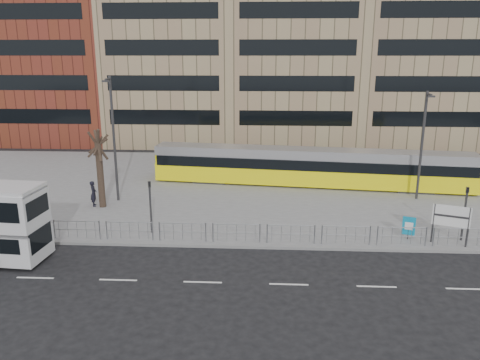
# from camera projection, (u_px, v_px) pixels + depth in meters

# --- Properties ---
(ground) EXTENTS (120.00, 120.00, 0.00)m
(ground) POSITION_uv_depth(u_px,v_px,m) (249.00, 248.00, 25.51)
(ground) COLOR black
(ground) RESTS_ON ground
(plaza) EXTENTS (64.00, 24.00, 0.15)m
(plaza) POSITION_uv_depth(u_px,v_px,m) (254.00, 186.00, 37.05)
(plaza) COLOR slate
(plaza) RESTS_ON ground
(kerb) EXTENTS (64.00, 0.25, 0.17)m
(kerb) POSITION_uv_depth(u_px,v_px,m) (249.00, 247.00, 25.54)
(kerb) COLOR gray
(kerb) RESTS_ON ground
(building_row) EXTENTS (70.40, 18.40, 31.20)m
(building_row) POSITION_uv_depth(u_px,v_px,m) (273.00, 30.00, 55.02)
(building_row) COLOR maroon
(building_row) RESTS_ON ground
(pedestrian_barrier) EXTENTS (32.07, 0.07, 1.10)m
(pedestrian_barrier) POSITION_uv_depth(u_px,v_px,m) (285.00, 229.00, 25.63)
(pedestrian_barrier) COLOR #989AA0
(pedestrian_barrier) RESTS_ON plaza
(road_markings) EXTENTS (62.00, 0.12, 0.01)m
(road_markings) POSITION_uv_depth(u_px,v_px,m) (267.00, 284.00, 21.61)
(road_markings) COLOR white
(road_markings) RESTS_ON ground
(tram) EXTENTS (24.83, 5.21, 2.91)m
(tram) POSITION_uv_depth(u_px,v_px,m) (310.00, 167.00, 36.77)
(tram) COLOR #FFF20D
(tram) RESTS_ON plaza
(station_sign) EXTENTS (1.84, 0.74, 2.22)m
(station_sign) POSITION_uv_depth(u_px,v_px,m) (451.00, 218.00, 25.27)
(station_sign) COLOR #2D2D30
(station_sign) RESTS_ON plaza
(ad_panel) EXTENTS (0.68, 0.30, 1.32)m
(ad_panel) POSITION_uv_depth(u_px,v_px,m) (409.00, 226.00, 26.19)
(ad_panel) COLOR #2D2D30
(ad_panel) RESTS_ON plaza
(pedestrian) EXTENTS (0.59, 0.74, 1.75)m
(pedestrian) POSITION_uv_depth(u_px,v_px,m) (94.00, 194.00, 31.89)
(pedestrian) COLOR black
(pedestrian) RESTS_ON plaza
(traffic_light_west) EXTENTS (0.23, 0.25, 3.10)m
(traffic_light_west) POSITION_uv_depth(u_px,v_px,m) (150.00, 200.00, 26.88)
(traffic_light_west) COLOR #2D2D30
(traffic_light_west) RESTS_ON plaza
(traffic_light_east) EXTENTS (0.20, 0.23, 3.10)m
(traffic_light_east) POSITION_uv_depth(u_px,v_px,m) (465.00, 207.00, 25.74)
(traffic_light_east) COLOR #2D2D30
(traffic_light_east) RESTS_ON plaza
(lamp_post_west) EXTENTS (0.45, 1.04, 8.68)m
(lamp_post_west) POSITION_uv_depth(u_px,v_px,m) (113.00, 135.00, 32.07)
(lamp_post_west) COLOR #2D2D30
(lamp_post_west) RESTS_ON plaza
(lamp_post_east) EXTENTS (0.45, 1.04, 7.67)m
(lamp_post_east) POSITION_uv_depth(u_px,v_px,m) (423.00, 141.00, 32.53)
(lamp_post_east) COLOR #2D2D30
(lamp_post_east) RESTS_ON plaza
(bare_tree) EXTENTS (3.75, 3.75, 7.24)m
(bare_tree) POSITION_uv_depth(u_px,v_px,m) (96.00, 127.00, 30.50)
(bare_tree) COLOR black
(bare_tree) RESTS_ON plaza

